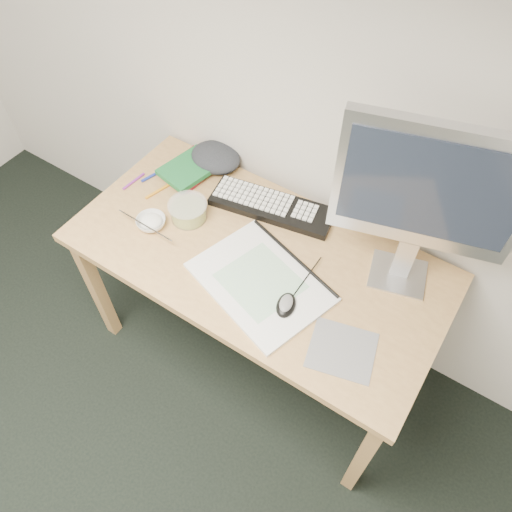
{
  "coord_description": "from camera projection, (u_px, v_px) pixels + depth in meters",
  "views": [
    {
      "loc": [
        0.9,
        0.5,
        2.2
      ],
      "look_at": [
        0.33,
        1.37,
        0.83
      ],
      "focal_mm": 35.0,
      "sensor_mm": 36.0,
      "label": 1
    }
  ],
  "objects": [
    {
      "name": "desk",
      "position": [
        257.0,
        268.0,
        1.9
      ],
      "size": [
        1.4,
        0.7,
        0.75
      ],
      "color": "tan",
      "rests_on": "ground"
    },
    {
      "name": "mousepad",
      "position": [
        342.0,
        350.0,
        1.6
      ],
      "size": [
        0.25,
        0.24,
        0.0
      ],
      "primitive_type": "cube",
      "rotation": [
        0.0,
        0.0,
        0.26
      ],
      "color": "slate",
      "rests_on": "desk"
    },
    {
      "name": "sketchpad",
      "position": [
        260.0,
        282.0,
        1.75
      ],
      "size": [
        0.54,
        0.46,
        0.01
      ],
      "primitive_type": "cube",
      "rotation": [
        0.0,
        0.0,
        -0.3
      ],
      "color": "white",
      "rests_on": "desk"
    },
    {
      "name": "keyboard",
      "position": [
        272.0,
        206.0,
        1.96
      ],
      "size": [
        0.51,
        0.24,
        0.03
      ],
      "primitive_type": "cube",
      "rotation": [
        0.0,
        0.0,
        0.19
      ],
      "color": "black",
      "rests_on": "desk"
    },
    {
      "name": "monitor",
      "position": [
        429.0,
        194.0,
        1.45
      ],
      "size": [
        0.55,
        0.22,
        0.65
      ],
      "rotation": [
        0.0,
        0.0,
        0.27
      ],
      "color": "silver",
      "rests_on": "desk"
    },
    {
      "name": "mouse",
      "position": [
        286.0,
        303.0,
        1.67
      ],
      "size": [
        0.09,
        0.11,
        0.03
      ],
      "primitive_type": "ellipsoid",
      "rotation": [
        0.0,
        0.0,
        0.26
      ],
      "color": "black",
      "rests_on": "sketchpad"
    },
    {
      "name": "rice_bowl",
      "position": [
        151.0,
        222.0,
        1.9
      ],
      "size": [
        0.13,
        0.13,
        0.04
      ],
      "primitive_type": "imported",
      "rotation": [
        0.0,
        0.0,
        -0.19
      ],
      "color": "silver",
      "rests_on": "desk"
    },
    {
      "name": "chopsticks",
      "position": [
        145.0,
        225.0,
        1.87
      ],
      "size": [
        0.26,
        0.03,
        0.02
      ],
      "primitive_type": "cylinder",
      "rotation": [
        0.0,
        1.57,
        -0.03
      ],
      "color": "silver",
      "rests_on": "rice_bowl"
    },
    {
      "name": "fruit_tub",
      "position": [
        188.0,
        211.0,
        1.91
      ],
      "size": [
        0.17,
        0.17,
        0.07
      ],
      "primitive_type": "cylinder",
      "rotation": [
        0.0,
        0.0,
        -0.11
      ],
      "color": "gold",
      "rests_on": "desk"
    },
    {
      "name": "book_red",
      "position": [
        191.0,
        168.0,
        2.1
      ],
      "size": [
        0.18,
        0.23,
        0.02
      ],
      "primitive_type": "cube",
      "rotation": [
        0.0,
        0.0,
        -0.07
      ],
      "color": "maroon",
      "rests_on": "desk"
    },
    {
      "name": "book_green",
      "position": [
        189.0,
        168.0,
        2.06
      ],
      "size": [
        0.21,
        0.26,
        0.02
      ],
      "primitive_type": "cube",
      "rotation": [
        0.0,
        0.0,
        -0.2
      ],
      "color": "#1A6A33",
      "rests_on": "book_red"
    },
    {
      "name": "cloth_lump",
      "position": [
        216.0,
        157.0,
        2.1
      ],
      "size": [
        0.2,
        0.17,
        0.08
      ],
      "primitive_type": "ellipsoid",
      "rotation": [
        0.0,
        0.0,
        0.08
      ],
      "color": "#25282D",
      "rests_on": "desk"
    },
    {
      "name": "pencil_pink",
      "position": [
        259.0,
        246.0,
        1.85
      ],
      "size": [
        0.18,
        0.02,
        0.01
      ],
      "primitive_type": "cylinder",
      "rotation": [
        0.0,
        1.57,
        0.07
      ],
      "color": "pink",
      "rests_on": "desk"
    },
    {
      "name": "pencil_tan",
      "position": [
        262.0,
        248.0,
        1.84
      ],
      "size": [
        0.13,
        0.16,
        0.01
      ],
      "primitive_type": "cylinder",
      "rotation": [
        0.0,
        1.57,
        -0.89
      ],
      "color": "tan",
      "rests_on": "desk"
    },
    {
      "name": "pencil_black",
      "position": [
        281.0,
        254.0,
        1.83
      ],
      "size": [
        0.18,
        0.01,
        0.01
      ],
      "primitive_type": "cylinder",
      "rotation": [
        0.0,
        1.57,
        -0.01
      ],
      "color": "black",
      "rests_on": "desk"
    },
    {
      "name": "marker_blue",
      "position": [
        155.0,
        174.0,
        2.08
      ],
      "size": [
        0.05,
        0.13,
        0.01
      ],
      "primitive_type": "cylinder",
      "rotation": [
        0.0,
        1.57,
        1.29
      ],
      "color": "#1D2E9E",
      "rests_on": "desk"
    },
    {
      "name": "marker_orange",
      "position": [
        159.0,
        191.0,
        2.02
      ],
      "size": [
        0.04,
        0.12,
        0.01
      ],
      "primitive_type": "cylinder",
      "rotation": [
        0.0,
        1.57,
        1.31
      ],
      "color": "orange",
      "rests_on": "desk"
    },
    {
      "name": "marker_purple",
      "position": [
        134.0,
        181.0,
        2.06
      ],
      "size": [
        0.02,
        0.12,
        0.01
      ],
      "primitive_type": "cylinder",
      "rotation": [
        0.0,
        1.57,
        1.48
      ],
      "color": "purple",
      "rests_on": "desk"
    }
  ]
}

